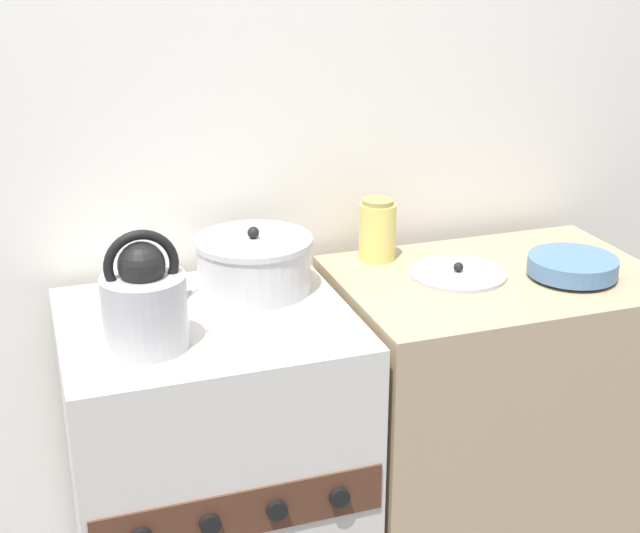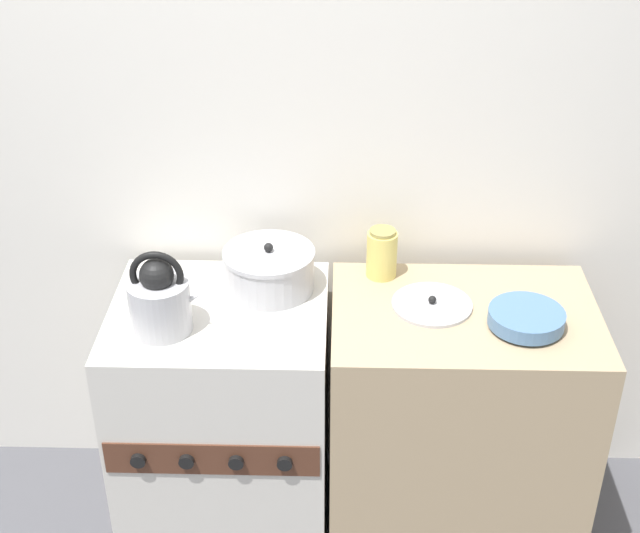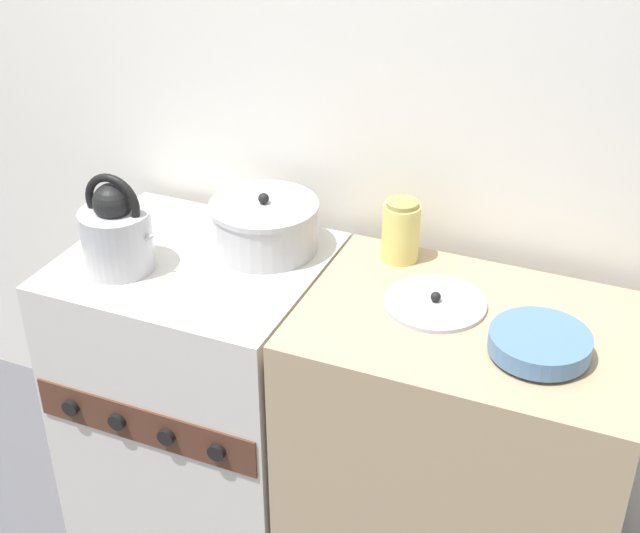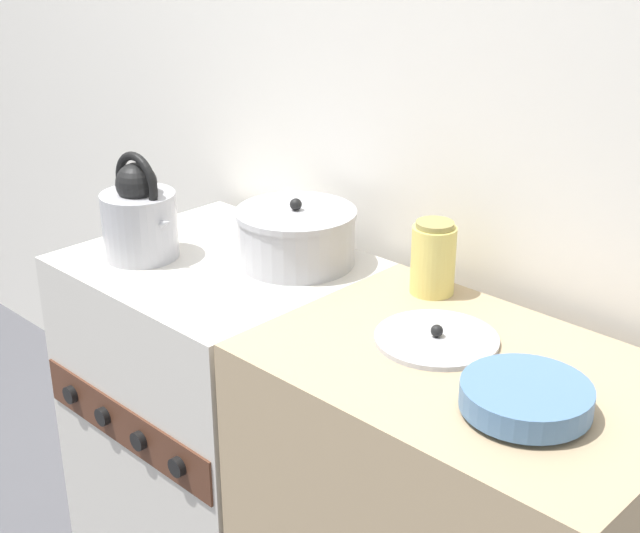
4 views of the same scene
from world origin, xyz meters
name	(u,v)px [view 2 (image 2 of 4)]	position (x,y,z in m)	size (l,w,h in m)	color
wall_back	(224,137)	(0.00, 0.64, 1.25)	(7.00, 0.06, 2.50)	silver
stove	(225,421)	(0.00, 0.28, 0.43)	(0.64, 0.59, 0.85)	beige
counter	(455,426)	(0.73, 0.27, 0.43)	(0.78, 0.55, 0.86)	tan
kettle	(160,299)	(-0.14, 0.18, 0.95)	(0.21, 0.17, 0.25)	#B2B2B7
cooking_pot	(269,270)	(0.15, 0.41, 0.92)	(0.28, 0.28, 0.16)	#B2B2B7
enamel_bowl	(526,318)	(0.89, 0.20, 0.89)	(0.22, 0.22, 0.05)	#4C729E
storage_jar	(382,253)	(0.49, 0.48, 0.94)	(0.09, 0.09, 0.16)	#E0CC66
loose_pot_lid	(432,304)	(0.63, 0.30, 0.87)	(0.24, 0.24, 0.03)	#B2B2B7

